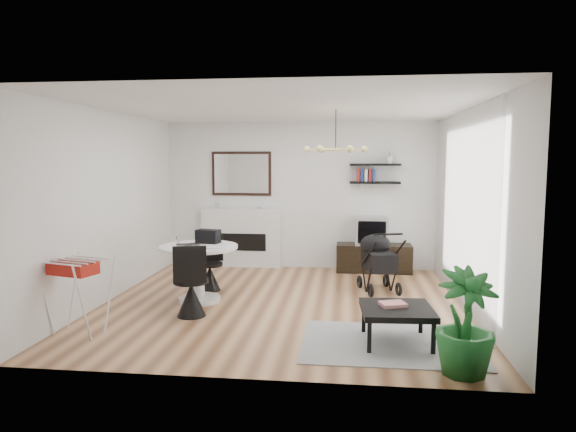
# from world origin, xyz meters

# --- Properties ---
(floor) EXTENTS (5.00, 5.00, 0.00)m
(floor) POSITION_xyz_m (0.00, 0.00, 0.00)
(floor) COLOR brown
(floor) RESTS_ON ground
(ceiling) EXTENTS (5.00, 5.00, 0.00)m
(ceiling) POSITION_xyz_m (0.00, 0.00, 2.70)
(ceiling) COLOR white
(ceiling) RESTS_ON wall_back
(wall_back) EXTENTS (5.00, 0.00, 5.00)m
(wall_back) POSITION_xyz_m (0.00, 2.50, 1.35)
(wall_back) COLOR white
(wall_back) RESTS_ON floor
(wall_left) EXTENTS (0.00, 5.00, 5.00)m
(wall_left) POSITION_xyz_m (-2.50, 0.00, 1.35)
(wall_left) COLOR white
(wall_left) RESTS_ON floor
(wall_right) EXTENTS (0.00, 5.00, 5.00)m
(wall_right) POSITION_xyz_m (2.50, 0.00, 1.35)
(wall_right) COLOR white
(wall_right) RESTS_ON floor
(sheer_curtain) EXTENTS (0.04, 3.60, 2.60)m
(sheer_curtain) POSITION_xyz_m (2.40, 0.20, 1.35)
(sheer_curtain) COLOR white
(sheer_curtain) RESTS_ON wall_right
(fireplace) EXTENTS (1.50, 0.17, 2.16)m
(fireplace) POSITION_xyz_m (-1.10, 2.42, 0.69)
(fireplace) COLOR white
(fireplace) RESTS_ON floor
(shelf_lower) EXTENTS (0.90, 0.25, 0.04)m
(shelf_lower) POSITION_xyz_m (1.35, 2.37, 1.60)
(shelf_lower) COLOR black
(shelf_lower) RESTS_ON wall_back
(shelf_upper) EXTENTS (0.90, 0.25, 0.04)m
(shelf_upper) POSITION_xyz_m (1.35, 2.37, 1.92)
(shelf_upper) COLOR black
(shelf_upper) RESTS_ON wall_back
(pendant_lamp) EXTENTS (0.90, 0.90, 0.10)m
(pendant_lamp) POSITION_xyz_m (0.70, 0.30, 2.15)
(pendant_lamp) COLOR #DEC674
(pendant_lamp) RESTS_ON ceiling
(tv_console) EXTENTS (1.33, 0.46, 0.50)m
(tv_console) POSITION_xyz_m (1.35, 2.26, 0.25)
(tv_console) COLOR black
(tv_console) RESTS_ON floor
(crt_tv) EXTENTS (0.57, 0.50, 0.50)m
(crt_tv) POSITION_xyz_m (1.30, 2.25, 0.75)
(crt_tv) COLOR #AEAEB0
(crt_tv) RESTS_ON tv_console
(dining_table) EXTENTS (1.10, 1.10, 0.80)m
(dining_table) POSITION_xyz_m (-1.20, -0.01, 0.53)
(dining_table) COLOR white
(dining_table) RESTS_ON floor
(laptop) EXTENTS (0.37, 0.31, 0.03)m
(laptop) POSITION_xyz_m (-1.33, -0.08, 0.82)
(laptop) COLOR black
(laptop) RESTS_ON dining_table
(black_bag) EXTENTS (0.36, 0.26, 0.20)m
(black_bag) POSITION_xyz_m (-1.12, 0.22, 0.90)
(black_bag) COLOR black
(black_bag) RESTS_ON dining_table
(newspaper) EXTENTS (0.38, 0.32, 0.01)m
(newspaper) POSITION_xyz_m (-0.99, -0.11, 0.81)
(newspaper) COLOR beige
(newspaper) RESTS_ON dining_table
(drinking_glass) EXTENTS (0.06, 0.06, 0.10)m
(drinking_glass) POSITION_xyz_m (-1.55, 0.14, 0.85)
(drinking_glass) COLOR white
(drinking_glass) RESTS_ON dining_table
(chair_far) EXTENTS (0.40, 0.42, 0.84)m
(chair_far) POSITION_xyz_m (-1.22, 0.62, 0.27)
(chair_far) COLOR black
(chair_far) RESTS_ON floor
(chair_near) EXTENTS (0.48, 0.50, 0.95)m
(chair_near) POSITION_xyz_m (-1.10, -0.72, 0.30)
(chair_near) COLOR black
(chair_near) RESTS_ON floor
(drying_rack) EXTENTS (0.72, 0.69, 0.88)m
(drying_rack) POSITION_xyz_m (-2.18, -1.53, 0.46)
(drying_rack) COLOR white
(drying_rack) RESTS_ON floor
(stroller) EXTENTS (0.67, 0.86, 0.96)m
(stroller) POSITION_xyz_m (1.35, 0.92, 0.41)
(stroller) COLOR black
(stroller) RESTS_ON floor
(rug) EXTENTS (1.90, 1.37, 0.01)m
(rug) POSITION_xyz_m (1.35, -1.43, 0.01)
(rug) COLOR gray
(rug) RESTS_ON floor
(coffee_table) EXTENTS (0.81, 0.81, 0.39)m
(coffee_table) POSITION_xyz_m (1.43, -1.39, 0.36)
(coffee_table) COLOR black
(coffee_table) RESTS_ON rug
(magazines) EXTENTS (0.32, 0.28, 0.04)m
(magazines) POSITION_xyz_m (1.39, -1.35, 0.42)
(magazines) COLOR red
(magazines) RESTS_ON coffee_table
(potted_plant) EXTENTS (0.70, 0.70, 1.00)m
(potted_plant) POSITION_xyz_m (1.98, -2.16, 0.50)
(potted_plant) COLOR #1B5F23
(potted_plant) RESTS_ON floor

